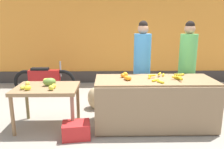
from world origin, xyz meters
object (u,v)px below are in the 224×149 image
parked_motorcycle (45,79)px  produce_sack (95,98)px  produce_crate (76,130)px  vendor_woman_green_shirt (187,67)px  vendor_woman_blue_shirt (142,68)px

parked_motorcycle → produce_sack: 1.72m
produce_crate → parked_motorcycle: bearing=116.2°
parked_motorcycle → produce_crate: size_ratio=3.64×
parked_motorcycle → produce_sack: parked_motorcycle is taller
produce_sack → vendor_woman_green_shirt: bearing=-5.6°
vendor_woman_green_shirt → parked_motorcycle: bearing=159.4°
produce_sack → vendor_woman_blue_shirt: bearing=-10.8°
vendor_woman_blue_shirt → parked_motorcycle: vendor_woman_blue_shirt is taller
vendor_woman_green_shirt → produce_crate: (-2.12, -1.08, -0.81)m
vendor_woman_green_shirt → produce_crate: vendor_woman_green_shirt is taller
produce_crate → vendor_woman_green_shirt: bearing=27.0°
vendor_woman_green_shirt → produce_sack: 2.03m
vendor_woman_green_shirt → parked_motorcycle: (-3.25, 1.22, -0.54)m
vendor_woman_blue_shirt → parked_motorcycle: size_ratio=1.17×
produce_crate → produce_sack: produce_sack is taller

